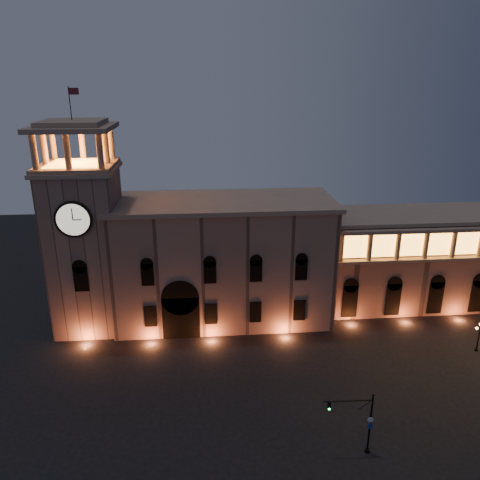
{
  "coord_description": "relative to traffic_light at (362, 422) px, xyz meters",
  "views": [
    {
      "loc": [
        -4.92,
        -39.87,
        33.46
      ],
      "look_at": [
        -0.09,
        16.0,
        13.83
      ],
      "focal_mm": 35.0,
      "sensor_mm": 36.0,
      "label": 1
    }
  ],
  "objects": [
    {
      "name": "street_lamp_near",
      "position": [
        20.74,
        15.53,
        -1.01
      ],
      "size": [
        1.4,
        0.41,
        4.04
      ],
      "rotation": [
        0.0,
        0.0,
        -0.04
      ],
      "color": "black",
      "rests_on": "ground"
    },
    {
      "name": "colonnade_wing",
      "position": [
        22.74,
        29.89,
        3.91
      ],
      "size": [
        40.6,
        11.5,
        14.5
      ],
      "color": "#896758",
      "rests_on": "ground"
    },
    {
      "name": "ground",
      "position": [
        -9.26,
        5.97,
        -3.42
      ],
      "size": [
        160.0,
        160.0,
        0.0
      ],
      "primitive_type": "plane",
      "color": "black",
      "rests_on": "ground"
    },
    {
      "name": "government_building",
      "position": [
        -11.33,
        27.9,
        5.35
      ],
      "size": [
        30.8,
        12.8,
        17.6
      ],
      "color": "#8F6C5D",
      "rests_on": "ground"
    },
    {
      "name": "traffic_light",
      "position": [
        0.0,
        0.0,
        0.0
      ],
      "size": [
        4.75,
        0.54,
        6.52
      ],
      "rotation": [
        0.0,
        0.0,
        -0.04
      ],
      "color": "black",
      "rests_on": "ground"
    },
    {
      "name": "clock_tower",
      "position": [
        -29.76,
        26.95,
        9.08
      ],
      "size": [
        9.8,
        9.8,
        32.4
      ],
      "color": "#8F6C5D",
      "rests_on": "ground"
    }
  ]
}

